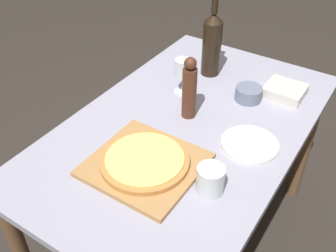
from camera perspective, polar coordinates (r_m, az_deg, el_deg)
The scene contains 11 objects.
ground_plane at distance 2.07m, azimuth 2.15°, elevation -16.18°, with size 12.00×12.00×0.00m, color #2D2823.
dining_table at distance 1.59m, azimuth 2.69°, elevation -2.63°, with size 0.83×1.36×0.75m.
cutting_board at distance 1.35m, azimuth -3.49°, elevation -5.55°, with size 0.36×0.35×0.02m.
pizza at distance 1.33m, azimuth -3.52°, elevation -4.92°, with size 0.30×0.30×0.02m.
wine_bottle at distance 1.79m, azimuth 6.39°, elevation 11.81°, with size 0.09×0.09×0.37m.
pepper_mill at distance 1.51m, azimuth 3.12°, elevation 5.35°, with size 0.06×0.06×0.26m.
wine_glass at distance 1.66m, azimuth 2.20°, elevation 8.15°, with size 0.07×0.07×0.16m.
small_bowl at distance 1.68m, azimuth 11.60°, elevation 4.63°, with size 0.11×0.11×0.06m.
drinking_tumbler at distance 1.25m, azimuth 6.17°, elevation -7.77°, with size 0.09×0.09×0.10m.
dinner_plate at distance 1.46m, azimuth 11.77°, elevation -2.60°, with size 0.21×0.21×0.01m.
food_container at distance 1.75m, azimuth 16.59°, elevation 4.92°, with size 0.16×0.15×0.04m.
Camera 1 is at (0.59, -1.05, 1.69)m, focal length 42.00 mm.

